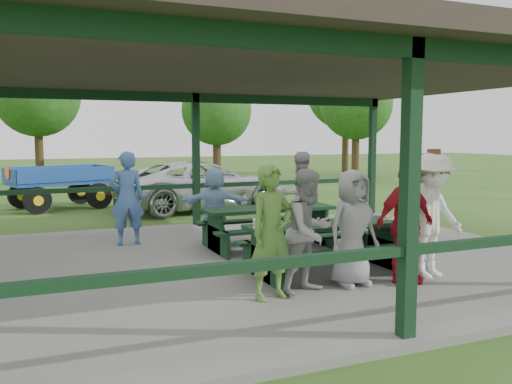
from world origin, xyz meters
name	(u,v)px	position (x,y,z in m)	size (l,w,h in m)	color
ground	(261,265)	(0.00, 0.00, 0.00)	(90.00, 90.00, 0.00)	#2D551A
concrete_slab	(261,262)	(0.00, 0.00, 0.05)	(10.00, 8.00, 0.10)	slate
pavilion_structure	(261,73)	(0.00, 0.00, 3.17)	(10.60, 8.60, 3.24)	black
picnic_table_near	(325,242)	(0.54, -1.20, 0.57)	(2.42, 1.39, 0.75)	black
picnic_table_far	(269,222)	(0.49, 0.80, 0.57)	(2.42, 1.39, 0.75)	black
table_setting	(325,221)	(0.56, -1.17, 0.88)	(2.40, 0.45, 0.10)	white
contestant_green	(272,232)	(-0.74, -2.09, 0.95)	(0.62, 0.41, 1.70)	#548735
contestant_grey_left	(309,231)	(-0.17, -2.03, 0.91)	(0.79, 0.62, 1.63)	#949497
contestant_grey_mid	(353,228)	(0.53, -1.96, 0.90)	(0.78, 0.51, 1.60)	gray
contestant_red	(405,223)	(1.27, -2.13, 0.94)	(0.99, 0.41, 1.69)	#A71321
contestant_white_fedora	(432,215)	(1.84, -2.00, 1.01)	(1.25, 0.82, 1.86)	white
spectator_lblue	(215,204)	(-0.25, 1.69, 0.83)	(1.36, 0.43, 1.46)	#8CB7D9
spectator_blue	(127,198)	(-1.86, 2.07, 0.98)	(0.64, 0.42, 1.76)	#3F64A5
spectator_grey	(300,194)	(1.51, 1.55, 0.97)	(0.84, 0.66, 1.73)	#9B9C9E
pickup_truck	(202,185)	(1.11, 7.00, 0.70)	(2.34, 5.06, 1.41)	silver
farm_trailer	(60,186)	(-2.74, 8.71, 0.66)	(3.84, 2.33, 1.34)	#1B4899
tree_left	(37,95)	(-3.16, 17.55, 3.92)	(3.71, 3.71, 5.79)	#362615
tree_mid	(217,111)	(4.05, 14.43, 3.21)	(3.04, 3.04, 4.76)	#362615
tree_right	(356,104)	(10.93, 14.06, 3.65)	(3.45, 3.45, 5.39)	#362615
tree_far_right	(346,91)	(12.69, 17.81, 4.60)	(4.34, 4.34, 6.78)	#362615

